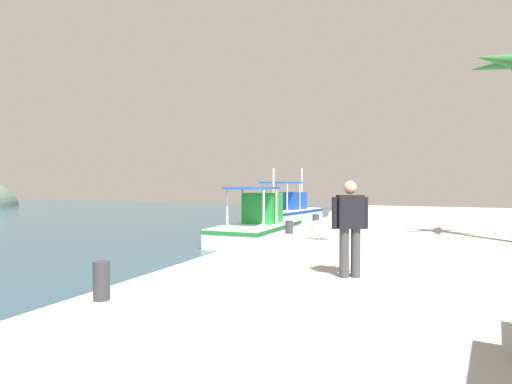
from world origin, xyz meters
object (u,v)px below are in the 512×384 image
object	(u,v)px
fishing_boat_third	(286,214)
mooring_bollard_nearest	(101,281)
mooring_bollard_second	(289,227)
mooring_bollard_third	(316,219)
fishing_boat_second	(258,226)
fisherman_standing	(350,224)
mooring_bollard_fourth	(335,212)
pelican	(321,226)

from	to	relation	value
fishing_boat_third	mooring_bollard_nearest	world-z (taller)	fishing_boat_third
mooring_bollard_second	mooring_bollard_third	xyz separation A→B (m)	(3.29, 0.00, -0.01)
fishing_boat_second	mooring_bollard_third	size ratio (longest dim) A/B	13.85
fishing_boat_third	fisherman_standing	distance (m)	16.19
mooring_bollard_nearest	fishing_boat_third	bearing A→B (deg)	10.69
mooring_bollard_fourth	mooring_bollard_nearest	bearing A→B (deg)	180.00
mooring_bollard_fourth	mooring_bollard_second	bearing A→B (deg)	180.00
fishing_boat_third	mooring_bollard_nearest	bearing A→B (deg)	-169.31
fishing_boat_third	mooring_bollard_second	bearing A→B (deg)	-160.70
fisherman_standing	mooring_bollard_second	distance (m)	6.17
fishing_boat_third	mooring_bollard_nearest	distance (m)	17.95
fisherman_standing	mooring_bollard_third	world-z (taller)	fisherman_standing
fishing_boat_second	fisherman_standing	bearing A→B (deg)	-148.34
mooring_bollard_fourth	mooring_bollard_third	bearing A→B (deg)	180.00
fishing_boat_third	mooring_bollard_nearest	xyz separation A→B (m)	(-17.63, -3.33, 0.40)
fishing_boat_second	pelican	size ratio (longest dim) A/B	5.47
fishing_boat_second	mooring_bollard_fourth	distance (m)	4.38
pelican	mooring_bollard_third	distance (m)	4.57
fisherman_standing	mooring_bollard_second	world-z (taller)	fisherman_standing
pelican	mooring_bollard_fourth	bearing A→B (deg)	9.41
pelican	fisherman_standing	bearing A→B (deg)	-160.00
fishing_boat_third	pelican	world-z (taller)	fishing_boat_third
mooring_bollard_third	mooring_bollard_fourth	world-z (taller)	mooring_bollard_fourth
mooring_bollard_nearest	mooring_bollard_fourth	world-z (taller)	mooring_bollard_fourth
fishing_boat_second	fisherman_standing	xyz separation A→B (m)	(-8.56, -5.28, 1.07)
fishing_boat_second	mooring_bollard_third	world-z (taller)	fishing_boat_second
pelican	fisherman_standing	xyz separation A→B (m)	(-4.33, -1.58, 0.51)
pelican	mooring_bollard_fourth	size ratio (longest dim) A/B	1.80
fishing_boat_second	mooring_bollard_second	xyz separation A→B (m)	(-3.14, -2.40, 0.37)
mooring_bollard_second	mooring_bollard_third	bearing A→B (deg)	0.00
fishing_boat_second	mooring_bollard_nearest	bearing A→B (deg)	-167.99
fishing_boat_second	fishing_boat_third	size ratio (longest dim) A/B	0.91
mooring_bollard_nearest	mooring_bollard_third	size ratio (longest dim) A/B	1.40
pelican	mooring_bollard_nearest	world-z (taller)	pelican
mooring_bollard_third	mooring_bollard_fourth	distance (m)	3.49
mooring_bollard_nearest	mooring_bollard_fourth	size ratio (longest dim) A/B	1.00
fishing_boat_third	pelican	bearing A→B (deg)	-156.37
mooring_bollard_third	fishing_boat_third	bearing A→B (deg)	28.16
fisherman_standing	mooring_bollard_second	xyz separation A→B (m)	(5.42, 2.88, -0.70)
fishing_boat_third	mooring_bollard_third	world-z (taller)	fishing_boat_third
fishing_boat_third	mooring_bollard_second	size ratio (longest dim) A/B	14.10
fishing_boat_second	fisherman_standing	distance (m)	10.11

